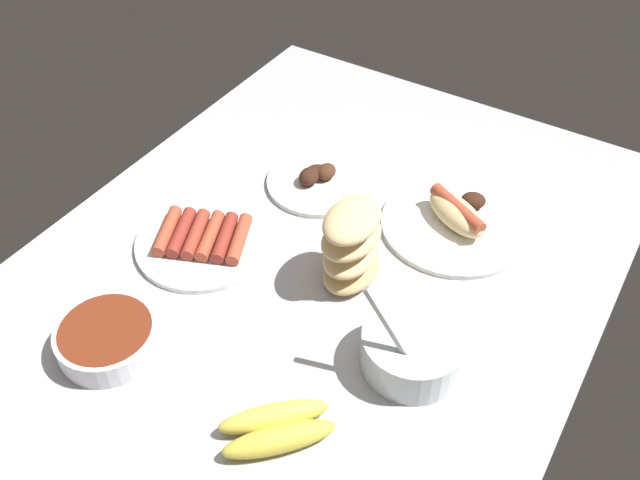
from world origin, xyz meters
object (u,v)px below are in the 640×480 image
(plate_sausages, at_px, (204,239))
(plate_grilled_meat, at_px, (319,180))
(banana_bunch, at_px, (277,428))
(bowl_coleslaw, at_px, (413,348))
(bowl_chili, at_px, (107,337))
(bread_stack, at_px, (352,245))
(plate_hotdog_assembled, at_px, (456,219))

(plate_sausages, xyz_separation_m, plate_grilled_meat, (-0.24, 0.08, -0.00))
(banana_bunch, height_order, plate_grilled_meat, plate_grilled_meat)
(plate_sausages, bearing_deg, bowl_coleslaw, 84.96)
(bowl_chili, bearing_deg, bowl_coleslaw, 118.26)
(banana_bunch, relative_size, bowl_coleslaw, 1.00)
(bowl_chili, height_order, bowl_coleslaw, bowl_coleslaw)
(plate_grilled_meat, xyz_separation_m, bowl_chili, (0.49, -0.06, 0.01))
(plate_sausages, relative_size, bread_stack, 1.63)
(plate_sausages, relative_size, plate_hotdog_assembled, 0.91)
(bowl_coleslaw, bearing_deg, plate_hotdog_assembled, -167.92)
(bread_stack, height_order, bowl_chili, bread_stack)
(plate_sausages, distance_m, plate_hotdog_assembled, 0.44)
(plate_hotdog_assembled, bearing_deg, bowl_coleslaw, 12.08)
(banana_bunch, distance_m, bread_stack, 0.32)
(plate_hotdog_assembled, height_order, bowl_chili, plate_hotdog_assembled)
(bread_stack, xyz_separation_m, bowl_chili, (0.32, -0.23, -0.05))
(plate_hotdog_assembled, relative_size, bowl_chili, 1.71)
(plate_sausages, bearing_deg, plate_hotdog_assembled, 127.72)
(plate_grilled_meat, height_order, bowl_chili, bowl_chili)
(bowl_coleslaw, bearing_deg, plate_sausages, -95.04)
(bread_stack, height_order, bowl_coleslaw, bowl_coleslaw)
(plate_grilled_meat, bearing_deg, bowl_coleslaw, 49.88)
(plate_grilled_meat, distance_m, plate_hotdog_assembled, 0.27)
(plate_hotdog_assembled, distance_m, bowl_coleslaw, 0.31)
(bread_stack, bearing_deg, plate_sausages, -75.01)
(bread_stack, distance_m, bowl_coleslaw, 0.20)
(bowl_chili, relative_size, bowl_coleslaw, 0.95)
(banana_bunch, height_order, bowl_coleslaw, bowl_coleslaw)
(plate_grilled_meat, bearing_deg, bowl_chili, -6.97)
(banana_bunch, xyz_separation_m, bowl_coleslaw, (-0.20, 0.10, 0.02))
(bowl_chili, bearing_deg, plate_sausages, -175.13)
(banana_bunch, xyz_separation_m, plate_grilled_meat, (-0.48, -0.23, -0.01))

